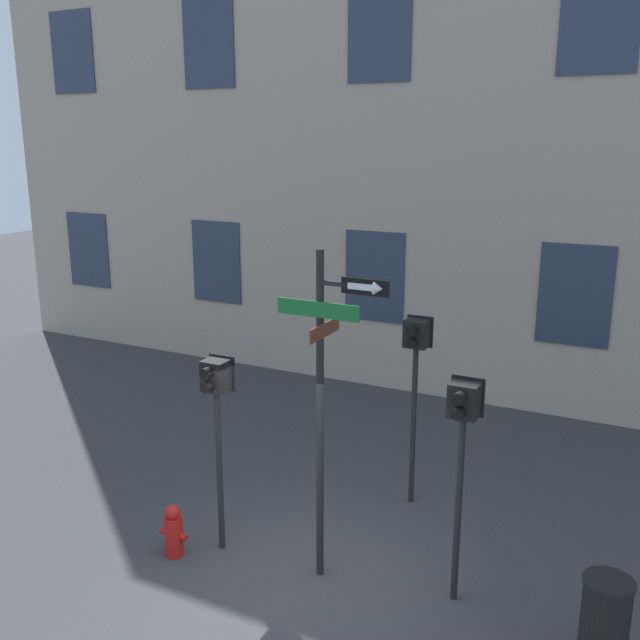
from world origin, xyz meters
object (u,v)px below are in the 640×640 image
(pedestrian_signal_right, at_px, (462,431))
(fire_hydrant, at_px, (174,531))
(trash_bin, at_px, (604,626))
(pedestrian_signal_left, at_px, (216,402))
(street_sign_pole, at_px, (325,392))
(pedestrian_signal_across, at_px, (415,359))

(pedestrian_signal_right, distance_m, fire_hydrant, 3.98)
(pedestrian_signal_right, xyz_separation_m, trash_bin, (1.66, -0.46, -1.59))
(pedestrian_signal_left, relative_size, trash_bin, 2.52)
(pedestrian_signal_right, bearing_deg, pedestrian_signal_left, -173.53)
(pedestrian_signal_right, height_order, trash_bin, pedestrian_signal_right)
(pedestrian_signal_left, bearing_deg, trash_bin, -1.37)
(pedestrian_signal_right, bearing_deg, fire_hydrant, -167.66)
(pedestrian_signal_left, height_order, fire_hydrant, pedestrian_signal_left)
(pedestrian_signal_right, height_order, fire_hydrant, pedestrian_signal_right)
(street_sign_pole, relative_size, fire_hydrant, 5.75)
(pedestrian_signal_across, bearing_deg, fire_hydrant, -129.72)
(street_sign_pole, height_order, pedestrian_signal_across, street_sign_pole)
(fire_hydrant, xyz_separation_m, trash_bin, (5.14, 0.31, 0.18))
(pedestrian_signal_left, relative_size, pedestrian_signal_across, 0.93)
(pedestrian_signal_left, distance_m, pedestrian_signal_across, 2.91)
(pedestrian_signal_right, bearing_deg, street_sign_pole, -169.75)
(pedestrian_signal_left, bearing_deg, street_sign_pole, 2.47)
(street_sign_pole, height_order, pedestrian_signal_left, street_sign_pole)
(street_sign_pole, bearing_deg, pedestrian_signal_left, -177.53)
(pedestrian_signal_left, height_order, pedestrian_signal_right, pedestrian_signal_right)
(pedestrian_signal_right, distance_m, trash_bin, 2.35)
(pedestrian_signal_across, relative_size, trash_bin, 2.71)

